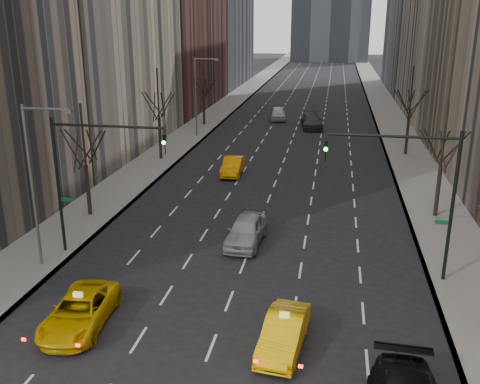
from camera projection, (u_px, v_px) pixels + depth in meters
The scene contains 17 objects.
sidewalk_left at pixel (229, 104), 86.53m from camera, with size 4.50×320.00×0.15m, color slate.
sidewalk_right at pixel (384, 108), 82.47m from camera, with size 4.50×320.00×0.15m, color slate.
tree_lw_b at pixel (86, 165), 36.69m from camera, with size 3.36×3.50×7.82m.
tree_lw_c at pixel (159, 119), 51.56m from camera, with size 3.36×3.50×8.74m.
tree_lw_d at pixel (204, 98), 68.56m from camera, with size 3.36×3.50×7.36m.
tree_rw_b at pixel (441, 166), 36.46m from camera, with size 3.36×3.50×7.82m.
tree_rw_c at pixel (409, 116), 53.20m from camera, with size 3.36×3.50×8.74m.
traffic_mast_left at pixel (84, 165), 30.04m from camera, with size 6.69×0.39×8.00m.
traffic_mast_right at pixel (420, 181), 27.02m from camera, with size 6.69×0.39×8.00m.
streetlight_near at pixel (36, 171), 28.42m from camera, with size 2.83×0.22×9.00m.
streetlight_far at pixel (199, 89), 61.17m from camera, with size 2.83×0.22×9.00m.
taxi_suv at pixel (80, 311), 24.15m from camera, with size 2.44×5.30×1.47m, color #D7A604.
taxi_sedan at pixel (284, 333), 22.50m from camera, with size 1.58×4.52×1.49m, color #FBBB05.
silver_sedan_ahead at pixel (246, 230), 32.99m from camera, with size 2.03×5.06×1.72m, color gray.
far_taxi at pixel (233, 166), 47.65m from camera, with size 1.62×4.66×1.53m, color #F49705.
far_suv_grey at pixel (312, 121), 67.76m from camera, with size 2.49×6.13×1.78m, color #2B2B30.
far_car_white at pixel (278, 114), 73.19m from camera, with size 2.02×5.03×1.71m, color #BEBEBE.
Camera 1 is at (4.62, -15.05, 13.38)m, focal length 40.00 mm.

